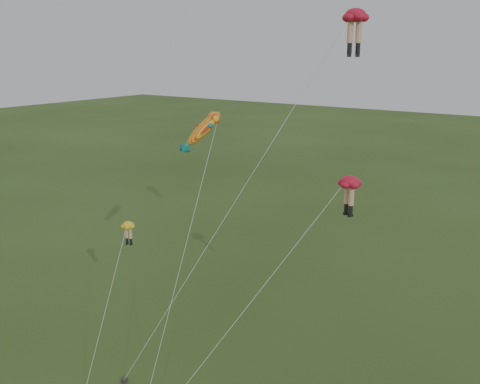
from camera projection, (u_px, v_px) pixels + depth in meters
The scene contains 5 objects.
ground at pixel (172, 382), 32.11m from camera, with size 300.00×300.00×0.00m, color #2E4318.
legs_kite_red_high at pixel (352, 24), 30.27m from camera, with size 10.22×11.96×21.63m.
legs_kite_red_mid at pixel (347, 188), 30.95m from camera, with size 6.71×12.05×12.31m.
legs_kite_yellow at pixel (126, 234), 34.77m from camera, with size 2.95×6.93×8.50m.
fish_kite at pixel (203, 130), 34.17m from camera, with size 2.69×9.00×15.79m.
Camera 1 is at (19.23, -20.78, 19.42)m, focal length 40.00 mm.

